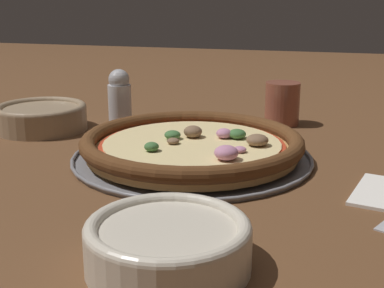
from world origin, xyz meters
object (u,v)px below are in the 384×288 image
(drinking_cup, at_px, (282,104))
(bowl_near, at_px, (41,116))
(bowl_far, at_px, (168,242))
(pizza_tray, at_px, (192,157))
(pizza, at_px, (192,144))
(pepper_shaker, at_px, (120,97))

(drinking_cup, bearing_deg, bowl_near, -69.23)
(drinking_cup, bearing_deg, bowl_far, -3.86)
(pizza_tray, height_order, pizza, pizza)
(pizza_tray, bearing_deg, bowl_near, -108.13)
(bowl_near, height_order, drinking_cup, drinking_cup)
(pizza_tray, xyz_separation_m, pepper_shaker, (-0.18, -0.19, 0.05))
(bowl_near, height_order, pepper_shaker, pepper_shaker)
(drinking_cup, bearing_deg, pepper_shaker, -75.30)
(bowl_far, bearing_deg, drinking_cup, 176.14)
(pizza, bearing_deg, pepper_shaker, -133.39)
(pizza_tray, bearing_deg, bowl_far, 11.64)
(pizza_tray, distance_m, pepper_shaker, 0.26)
(pizza_tray, bearing_deg, pepper_shaker, -133.48)
(bowl_near, xyz_separation_m, pepper_shaker, (-0.08, 0.12, 0.03))
(drinking_cup, distance_m, pepper_shaker, 0.30)
(pizza_tray, xyz_separation_m, bowl_far, (0.31, 0.06, 0.02))
(pizza_tray, height_order, drinking_cup, drinking_cup)
(drinking_cup, bearing_deg, pizza, -21.66)
(drinking_cup, height_order, pepper_shaker, pepper_shaker)
(bowl_far, relative_size, pepper_shaker, 1.46)
(pizza, distance_m, bowl_near, 0.32)
(pepper_shaker, bearing_deg, pizza, 46.61)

